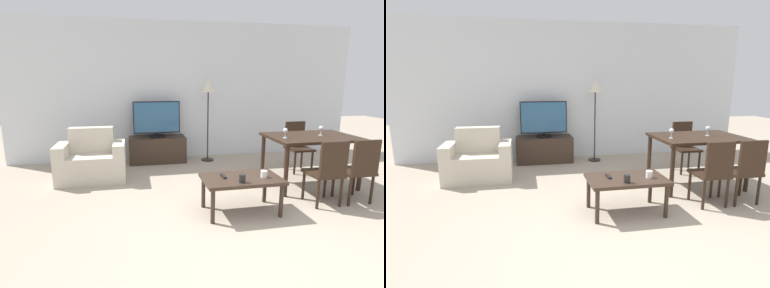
% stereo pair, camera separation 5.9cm
% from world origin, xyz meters
% --- Properties ---
extents(ground_plane, '(18.00, 18.00, 0.00)m').
position_xyz_m(ground_plane, '(0.00, 0.00, 0.00)').
color(ground_plane, tan).
extents(wall_back, '(7.06, 0.06, 2.70)m').
position_xyz_m(wall_back, '(0.00, 3.50, 1.35)').
color(wall_back, silver).
rests_on(wall_back, ground_plane).
extents(armchair, '(1.05, 0.61, 0.83)m').
position_xyz_m(armchair, '(-1.82, 2.30, 0.31)').
color(armchair, beige).
rests_on(armchair, ground_plane).
extents(tv_stand, '(1.08, 0.48, 0.50)m').
position_xyz_m(tv_stand, '(-0.70, 3.19, 0.25)').
color(tv_stand, '#38281E').
rests_on(tv_stand, ground_plane).
extents(tv, '(0.89, 0.31, 0.69)m').
position_xyz_m(tv, '(-0.70, 3.19, 0.84)').
color(tv, black).
rests_on(tv, tv_stand).
extents(coffee_table, '(0.94, 0.56, 0.44)m').
position_xyz_m(coffee_table, '(0.10, 0.70, 0.39)').
color(coffee_table, '#38281E').
rests_on(coffee_table, ground_plane).
extents(dining_table, '(1.29, 0.87, 0.77)m').
position_xyz_m(dining_table, '(1.46, 1.42, 0.68)').
color(dining_table, black).
rests_on(dining_table, ground_plane).
extents(dining_chair_near, '(0.40, 0.40, 0.86)m').
position_xyz_m(dining_chair_near, '(1.23, 0.67, 0.48)').
color(dining_chair_near, black).
rests_on(dining_chair_near, ground_plane).
extents(dining_chair_far, '(0.40, 0.40, 0.86)m').
position_xyz_m(dining_chair_far, '(1.68, 2.16, 0.48)').
color(dining_chair_far, black).
rests_on(dining_chair_far, ground_plane).
extents(dining_chair_near_right, '(0.40, 0.40, 0.86)m').
position_xyz_m(dining_chair_near_right, '(1.68, 0.67, 0.48)').
color(dining_chair_near_right, black).
rests_on(dining_chair_near_right, ground_plane).
extents(floor_lamp, '(0.32, 0.32, 1.59)m').
position_xyz_m(floor_lamp, '(0.29, 3.09, 1.37)').
color(floor_lamp, black).
rests_on(floor_lamp, ground_plane).
extents(remote_primary, '(0.04, 0.15, 0.02)m').
position_xyz_m(remote_primary, '(-0.11, 0.75, 0.45)').
color(remote_primary, black).
rests_on(remote_primary, coffee_table).
extents(cup_white_near, '(0.07, 0.07, 0.10)m').
position_xyz_m(cup_white_near, '(0.04, 0.52, 0.49)').
color(cup_white_near, black).
rests_on(cup_white_near, coffee_table).
extents(cup_colored_far, '(0.08, 0.08, 0.08)m').
position_xyz_m(cup_colored_far, '(0.36, 0.65, 0.49)').
color(cup_colored_far, white).
rests_on(cup_colored_far, coffee_table).
extents(wine_glass_left, '(0.07, 0.07, 0.15)m').
position_xyz_m(wine_glass_left, '(1.60, 1.41, 0.87)').
color(wine_glass_left, silver).
rests_on(wine_glass_left, dining_table).
extents(wine_glass_center, '(0.07, 0.07, 0.15)m').
position_xyz_m(wine_glass_center, '(0.98, 1.33, 0.87)').
color(wine_glass_center, silver).
rests_on(wine_glass_center, dining_table).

